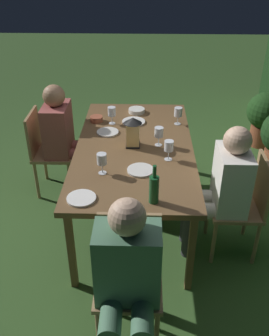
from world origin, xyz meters
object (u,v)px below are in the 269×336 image
(person_in_cream, at_px, (222,186))
(bowl_olives, at_px, (96,119))
(plate_c, at_px, (134,122))
(wine_glass_e, at_px, (102,160))
(plate_a, at_px, (140,170))
(chair_head_far, at_px, (129,273))
(person_in_green, at_px, (127,280))
(chair_side_left_a, at_px, (47,148))
(green_bottle_on_table, at_px, (154,189))
(potted_plant_by_hedge, at_px, (265,115))
(plate_d, at_px, (81,198))
(wine_glass_c, at_px, (112,112))
(lantern_centerpiece, at_px, (133,130))
(dining_table, at_px, (134,151))
(wine_glass_a, at_px, (178,113))
(person_in_rust, at_px, (65,135))
(plate_b, at_px, (108,132))
(bowl_bread, at_px, (137,110))
(chair_side_right_b, at_px, (244,202))
(wine_glass_d, at_px, (159,133))
(wine_glass_b, at_px, (169,147))

(person_in_cream, bearing_deg, bowl_olives, -130.29)
(plate_c, bearing_deg, wine_glass_e, -12.65)
(person_in_cream, relative_size, plate_a, 5.50)
(person_in_cream, bearing_deg, chair_head_far, -42.25)
(person_in_green, xyz_separation_m, chair_side_left_a, (-1.83, -0.90, -0.15))
(green_bottle_on_table, bearing_deg, bowl_olives, -157.41)
(wine_glass_e, relative_size, potted_plant_by_hedge, 0.24)
(plate_c, xyz_separation_m, plate_d, (1.28, -0.32, 0.00))
(green_bottle_on_table, distance_m, wine_glass_c, 1.32)
(lantern_centerpiece, relative_size, wine_glass_c, 1.57)
(dining_table, xyz_separation_m, plate_a, (0.41, 0.06, 0.06))
(wine_glass_a, bearing_deg, person_in_rust, -88.53)
(person_in_rust, distance_m, plate_b, 0.50)
(plate_a, bearing_deg, plate_c, -174.78)
(person_in_rust, relative_size, person_in_cream, 1.00)
(green_bottle_on_table, xyz_separation_m, plate_a, (-0.40, -0.10, -0.10))
(chair_side_left_a, relative_size, wine_glass_c, 5.15)
(plate_a, relative_size, plate_b, 1.03)
(green_bottle_on_table, bearing_deg, chair_side_left_a, -139.67)
(wine_glass_a, bearing_deg, plate_a, -21.61)
(person_in_cream, bearing_deg, plate_c, -141.50)
(wine_glass_e, height_order, potted_plant_by_hedge, wine_glass_e)
(lantern_centerpiece, height_order, wine_glass_e, lantern_centerpiece)
(potted_plant_by_hedge, bearing_deg, bowl_olives, -62.85)
(person_in_cream, bearing_deg, wine_glass_a, -161.40)
(wine_glass_e, bearing_deg, plate_c, 167.35)
(wine_glass_e, bearing_deg, plate_b, -178.14)
(person_in_rust, bearing_deg, potted_plant_by_hedge, 115.24)
(chair_head_far, relative_size, bowl_bread, 5.23)
(chair_side_right_b, height_order, person_in_cream, person_in_cream)
(wine_glass_c, distance_m, wine_glass_d, 0.62)
(chair_head_far, height_order, plate_a, chair_head_far)
(plate_a, bearing_deg, wine_glass_b, 129.44)
(wine_glass_c, height_order, plate_b, wine_glass_c)
(plate_b, xyz_separation_m, bowl_olives, (-0.25, -0.13, 0.02))
(wine_glass_b, bearing_deg, chair_side_right_b, 72.05)
(plate_d, bearing_deg, person_in_cream, 109.24)
(lantern_centerpiece, distance_m, bowl_bread, 0.74)
(person_in_cream, distance_m, wine_glass_d, 0.71)
(chair_head_far, bearing_deg, chair_side_left_a, -151.17)
(dining_table, height_order, plate_c, plate_c)
(plate_d, bearing_deg, dining_table, 156.52)
(wine_glass_e, height_order, plate_b, wine_glass_e)
(wine_glass_a, bearing_deg, wine_glass_b, -10.04)
(wine_glass_e, bearing_deg, lantern_centerpiece, 154.21)
(lantern_centerpiece, xyz_separation_m, wine_glass_b, (0.23, 0.30, -0.03))
(dining_table, relative_size, wine_glass_e, 11.28)
(chair_side_left_a, distance_m, wine_glass_a, 1.36)
(wine_glass_c, bearing_deg, plate_d, -5.22)
(chair_head_far, xyz_separation_m, wine_glass_c, (-1.65, -0.23, 0.39))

